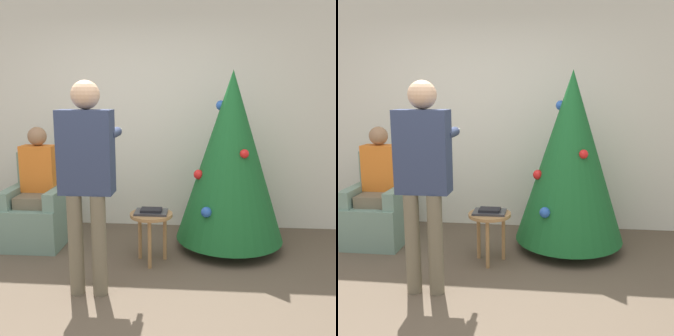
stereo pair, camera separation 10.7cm
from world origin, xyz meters
The scene contains 9 objects.
ground_plane centered at (0.00, 0.00, 0.00)m, with size 14.00×14.00×0.00m, color brown.
wall_back centered at (0.00, 2.23, 1.35)m, with size 8.00×0.06×2.70m.
christmas_tree centered at (0.98, 1.54, 0.98)m, with size 1.11×1.11×1.85m.
armchair centered at (-1.08, 1.54, 0.34)m, with size 0.60×0.70×0.97m.
person_seated centered at (-1.08, 1.51, 0.69)m, with size 0.36×0.46×1.26m.
person_standing centered at (-0.23, 0.50, 1.03)m, with size 0.44×0.57×1.71m.
side_stool centered at (0.21, 1.10, 0.41)m, with size 0.41×0.41×0.49m.
laptop centered at (0.21, 1.10, 0.50)m, with size 0.31×0.22×0.02m.
book centered at (0.21, 1.10, 0.52)m, with size 0.20×0.14×0.02m.
Camera 2 is at (0.76, -2.45, 1.61)m, focal length 42.00 mm.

